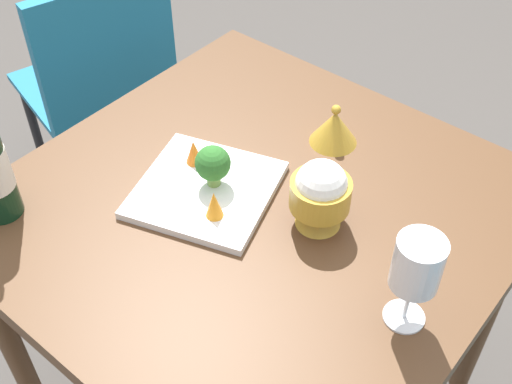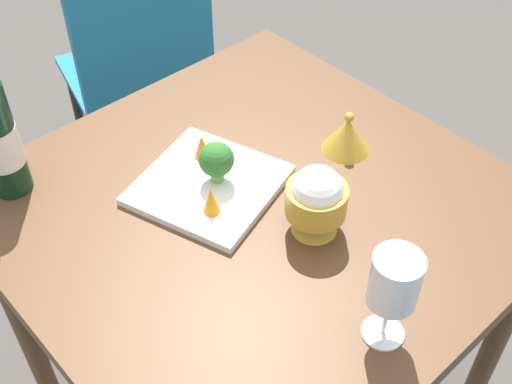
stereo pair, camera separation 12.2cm
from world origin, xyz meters
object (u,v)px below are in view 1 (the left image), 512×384
object	(u,v)px
wine_glass	(417,266)
rice_bowl_lid	(334,127)
rice_bowl	(320,194)
broccoli_floret	(213,164)
carrot_garnish_right	(214,204)
chair_near_window	(102,77)
carrot_garnish_left	(194,151)
serving_plate	(206,190)

from	to	relation	value
wine_glass	rice_bowl_lid	size ratio (longest dim) A/B	1.79
rice_bowl	broccoli_floret	bearing A→B (deg)	-164.83
broccoli_floret	carrot_garnish_right	distance (m)	0.09
wine_glass	carrot_garnish_right	distance (m)	0.39
wine_glass	rice_bowl_lid	distance (m)	0.46
chair_near_window	carrot_garnish_right	size ratio (longest dim) A/B	15.02
chair_near_window	broccoli_floret	size ratio (longest dim) A/B	9.91
chair_near_window	wine_glass	distance (m)	1.27
chair_near_window	broccoli_floret	world-z (taller)	chair_near_window
wine_glass	chair_near_window	bearing A→B (deg)	164.15
wine_glass	carrot_garnish_left	size ratio (longest dim) A/B	3.39
serving_plate	carrot_garnish_right	distance (m)	0.09
carrot_garnish_right	serving_plate	bearing A→B (deg)	145.30
wine_glass	broccoli_floret	bearing A→B (deg)	176.52
rice_bowl	carrot_garnish_left	world-z (taller)	rice_bowl
broccoli_floret	rice_bowl_lid	bearing A→B (deg)	70.53
chair_near_window	broccoli_floret	xyz separation A→B (m)	(0.74, -0.31, 0.28)
wine_glass	carrot_garnish_left	xyz separation A→B (m)	(-0.51, 0.05, -0.09)
broccoli_floret	chair_near_window	bearing A→B (deg)	157.44
rice_bowl_lid	broccoli_floret	bearing A→B (deg)	-109.47
rice_bowl	serving_plate	world-z (taller)	rice_bowl
rice_bowl_lid	broccoli_floret	distance (m)	0.28
broccoli_floret	carrot_garnish_right	xyz separation A→B (m)	(0.06, -0.06, -0.02)
wine_glass	carrot_garnish_left	bearing A→B (deg)	174.43
carrot_garnish_left	carrot_garnish_right	size ratio (longest dim) A/B	0.93
rice_bowl	wine_glass	bearing A→B (deg)	-19.73
carrot_garnish_left	serving_plate	bearing A→B (deg)	-31.61
rice_bowl_lid	carrot_garnish_left	size ratio (longest dim) A/B	1.89
chair_near_window	carrot_garnish_left	distance (m)	0.77
serving_plate	carrot_garnish_left	size ratio (longest dim) A/B	5.97
broccoli_floret	carrot_garnish_right	bearing A→B (deg)	-46.77
rice_bowl_lid	carrot_garnish_right	bearing A→B (deg)	-96.20
serving_plate	rice_bowl	bearing A→B (deg)	18.92
chair_near_window	wine_glass	world-z (taller)	wine_glass
rice_bowl	rice_bowl_lid	distance (m)	0.24
carrot_garnish_right	rice_bowl	bearing A→B (deg)	38.64
broccoli_floret	carrot_garnish_left	distance (m)	0.08
rice_bowl_lid	carrot_garnish_left	world-z (taller)	rice_bowl_lid
chair_near_window	rice_bowl	world-z (taller)	rice_bowl
chair_near_window	broccoli_floret	distance (m)	0.85
wine_glass	rice_bowl	distance (m)	0.25
wine_glass	rice_bowl_lid	world-z (taller)	wine_glass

